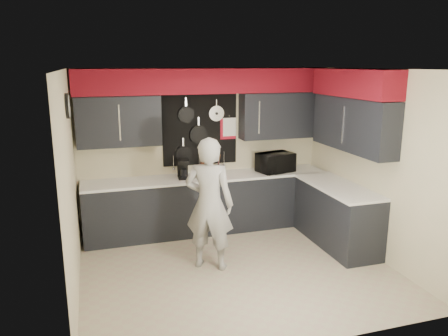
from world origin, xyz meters
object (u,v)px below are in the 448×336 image
object	(u,v)px
utensil_crock	(219,170)
coffee_maker	(183,168)
person	(209,204)
knife_block	(205,169)
microwave	(275,162)

from	to	relation	value
utensil_crock	coffee_maker	xyz separation A→B (m)	(-0.61, -0.08, 0.08)
person	coffee_maker	bearing A→B (deg)	-56.52
coffee_maker	person	world-z (taller)	person
knife_block	utensil_crock	bearing A→B (deg)	10.99
knife_block	person	size ratio (longest dim) A/B	0.14
utensil_crock	coffee_maker	bearing A→B (deg)	-172.46
knife_block	person	bearing A→B (deg)	-101.69
knife_block	coffee_maker	world-z (taller)	coffee_maker
knife_block	person	xyz separation A→B (m)	(-0.27, -1.28, -0.16)
microwave	person	distance (m)	1.91
microwave	knife_block	world-z (taller)	microwave
knife_block	coffee_maker	size ratio (longest dim) A/B	0.81
coffee_maker	person	size ratio (longest dim) A/B	0.17
knife_block	utensil_crock	xyz separation A→B (m)	(0.26, 0.05, -0.05)
microwave	person	size ratio (longest dim) A/B	0.32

